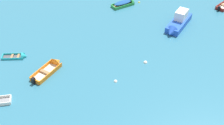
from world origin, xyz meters
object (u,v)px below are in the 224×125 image
object	(u,v)px
mooring_buoy_near_foreground	(139,3)
mooring_buoy_midfield	(145,63)
motor_launch_blue_far_right	(178,23)
mooring_buoy_between_boats_left	(116,81)
rowboat_green_center	(126,3)
rowboat_orange_far_back	(52,67)
rowboat_turquoise_back_row_center	(20,56)

from	to	relation	value
mooring_buoy_near_foreground	mooring_buoy_midfield	bearing A→B (deg)	-100.61
motor_launch_blue_far_right	mooring_buoy_near_foreground	world-z (taller)	motor_launch_blue_far_right
mooring_buoy_midfield	mooring_buoy_between_boats_left	bearing A→B (deg)	-146.45
mooring_buoy_near_foreground	rowboat_green_center	bearing A→B (deg)	-169.50
mooring_buoy_between_boats_left	mooring_buoy_midfield	world-z (taller)	mooring_buoy_midfield
mooring_buoy_between_boats_left	rowboat_orange_far_back	bearing A→B (deg)	153.69
rowboat_turquoise_back_row_center	rowboat_orange_far_back	distance (m)	4.81
motor_launch_blue_far_right	mooring_buoy_midfield	world-z (taller)	motor_launch_blue_far_right
mooring_buoy_midfield	mooring_buoy_near_foreground	bearing A→B (deg)	79.39
rowboat_green_center	motor_launch_blue_far_right	world-z (taller)	motor_launch_blue_far_right
rowboat_green_center	rowboat_orange_far_back	xyz separation A→B (m)	(-11.79, -14.22, -0.10)
rowboat_green_center	rowboat_orange_far_back	bearing A→B (deg)	-129.66
rowboat_turquoise_back_row_center	mooring_buoy_midfield	distance (m)	15.46
rowboat_turquoise_back_row_center	mooring_buoy_midfield	xyz separation A→B (m)	(15.05, -3.51, -0.13)
mooring_buoy_midfield	rowboat_green_center	bearing A→B (deg)	87.47
rowboat_green_center	mooring_buoy_midfield	xyz separation A→B (m)	(-0.66, -14.94, -0.34)
rowboat_green_center	mooring_buoy_midfield	bearing A→B (deg)	-92.53
rowboat_green_center	motor_launch_blue_far_right	distance (m)	9.77
motor_launch_blue_far_right	mooring_buoy_midfield	bearing A→B (deg)	-132.46
rowboat_orange_far_back	mooring_buoy_near_foreground	size ratio (longest dim) A/B	12.25
rowboat_turquoise_back_row_center	rowboat_orange_far_back	xyz separation A→B (m)	(3.92, -2.79, 0.11)
rowboat_green_center	mooring_buoy_near_foreground	distance (m)	2.28
mooring_buoy_near_foreground	mooring_buoy_midfield	size ratio (longest dim) A/B	0.75
motor_launch_blue_far_right	rowboat_turquoise_back_row_center	bearing A→B (deg)	-170.43
mooring_buoy_between_boats_left	mooring_buoy_near_foreground	size ratio (longest dim) A/B	1.14
motor_launch_blue_far_right	mooring_buoy_midfield	distance (m)	9.72
mooring_buoy_between_boats_left	mooring_buoy_near_foreground	xyz separation A→B (m)	(7.01, 18.09, 0.00)
motor_launch_blue_far_right	rowboat_turquoise_back_row_center	size ratio (longest dim) A/B	1.93
rowboat_green_center	mooring_buoy_between_boats_left	distance (m)	18.32
motor_launch_blue_far_right	rowboat_turquoise_back_row_center	distance (m)	21.91
rowboat_turquoise_back_row_center	rowboat_orange_far_back	size ratio (longest dim) A/B	0.73
motor_launch_blue_far_right	mooring_buoy_near_foreground	distance (m)	9.01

